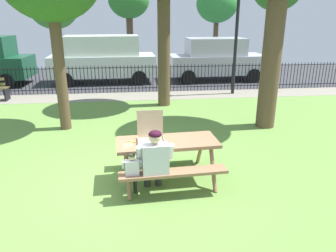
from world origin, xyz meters
TOP-DOWN VIEW (x-y plane):
  - ground at (0.00, 1.57)m, footprint 28.00×11.15m
  - cobblestone_walkway at (0.00, 6.45)m, footprint 28.00×1.40m
  - street_asphalt at (0.00, 10.47)m, footprint 28.00×6.66m
  - picnic_table_foreground at (0.83, -0.18)m, footprint 1.89×1.59m
  - pizza_box_open at (0.54, -0.14)m, footprint 0.47×0.49m
  - pizza_slice_on_table at (0.15, -0.28)m, footprint 0.24×0.30m
  - adult_at_table at (0.57, -0.70)m, footprint 0.62×0.61m
  - child_at_table at (0.19, -0.75)m, footprint 0.33×0.32m
  - iron_fence_streetside at (0.00, 7.15)m, footprint 23.30×0.03m
  - lamp_post_walkway at (4.14, 6.47)m, footprint 0.28×0.28m
  - parked_car_left at (-1.05, 9.27)m, footprint 4.66×2.08m
  - parked_car_center at (4.16, 9.27)m, footprint 4.43×1.97m
  - far_tree_midleft at (-4.34, 15.58)m, footprint 2.93×2.93m
  - far_tree_center at (0.18, 15.58)m, footprint 2.52×2.52m
  - far_tree_midright at (5.71, 15.58)m, footprint 2.61×2.61m

SIDE VIEW (x-z plane):
  - ground at x=0.00m, z-range -0.02..0.00m
  - street_asphalt at x=0.00m, z-range -0.01..0.00m
  - cobblestone_walkway at x=0.00m, z-range -0.01..0.00m
  - child_at_table at x=0.19m, z-range 0.09..0.92m
  - iron_fence_streetside at x=0.00m, z-range 0.01..1.08m
  - picnic_table_foreground at x=0.83m, z-range 0.20..0.99m
  - adult_at_table at x=0.57m, z-range 0.06..1.25m
  - pizza_slice_on_table at x=0.15m, z-range 0.77..0.79m
  - pizza_box_open at x=0.54m, z-range 0.63..1.15m
  - parked_car_center at x=4.16m, z-range 0.04..1.98m
  - parked_car_left at x=-1.05m, z-range 0.06..2.14m
  - lamp_post_walkway at x=4.14m, z-range 0.46..5.05m
  - far_tree_midleft at x=-4.34m, z-range 1.03..5.78m
  - far_tree_midright at x=5.71m, z-range 1.20..6.01m
  - far_tree_center at x=0.18m, z-range 1.29..6.29m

